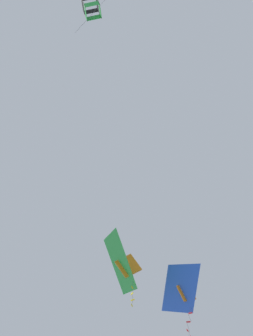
{
  "coord_description": "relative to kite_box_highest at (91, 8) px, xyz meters",
  "views": [
    {
      "loc": [
        -11.83,
        10.39,
        7.55
      ],
      "look_at": [
        1.59,
        -1.87,
        26.9
      ],
      "focal_mm": 58.35,
      "sensor_mm": 36.0,
      "label": 1
    }
  ],
  "objects": [
    {
      "name": "kite_delta_low_drifter",
      "position": [
        0.53,
        -6.51,
        -16.3
      ],
      "size": [
        2.79,
        1.64,
        4.67
      ],
      "rotation": [
        0.42,
        0.0,
        2.79
      ],
      "color": "blue"
    },
    {
      "name": "kite_box_highest",
      "position": [
        0.0,
        0.0,
        0.0
      ],
      "size": [
        1.91,
        1.68,
        4.96
      ],
      "rotation": [
        0.24,
        0.0,
        2.3
      ],
      "color": "black"
    },
    {
      "name": "kite_delta_far_centre",
      "position": [
        2.08,
        -4.43,
        -15.13
      ],
      "size": [
        3.22,
        3.27,
        3.15
      ],
      "rotation": [
        0.51,
        0.0,
        2.34
      ],
      "color": "green"
    }
  ]
}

